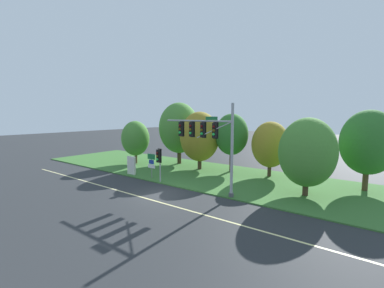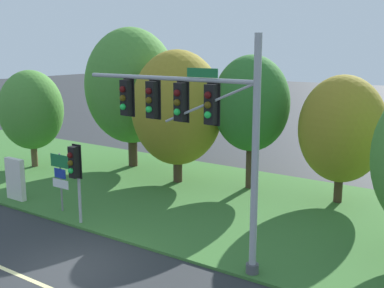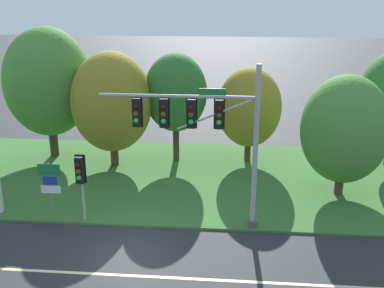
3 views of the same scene
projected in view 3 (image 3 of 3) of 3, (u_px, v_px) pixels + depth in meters
name	position (u px, v px, depth m)	size (l,w,h in m)	color
ground_plane	(126.00, 258.00, 19.09)	(160.00, 160.00, 0.00)	#282B2D
lane_stripe	(119.00, 275.00, 17.96)	(36.00, 0.16, 0.01)	beige
grass_verge	(158.00, 177.00, 26.85)	(48.00, 11.50, 0.10)	#386B2D
traffic_signal_mast	(204.00, 126.00, 20.02)	(6.75, 0.49, 7.21)	#9EA0A5
pedestrian_signal_near_kerb	(80.00, 174.00, 21.06)	(0.46, 0.55, 3.17)	#9EA0A5
route_sign_post	(50.00, 181.00, 22.06)	(1.04, 0.08, 2.49)	slate
tree_left_of_mast	(48.00, 82.00, 28.48)	(5.18, 5.18, 7.88)	#423021
tree_behind_signpost	(112.00, 102.00, 27.26)	(4.60, 4.60, 6.69)	#423021
tree_mid_verge	(176.00, 93.00, 27.93)	(3.68, 3.68, 6.46)	#423021
tree_tall_centre	(249.00, 107.00, 28.10)	(3.76, 3.76, 5.66)	#423021
tree_right_far	(345.00, 129.00, 23.50)	(4.32, 4.32, 6.14)	#423021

